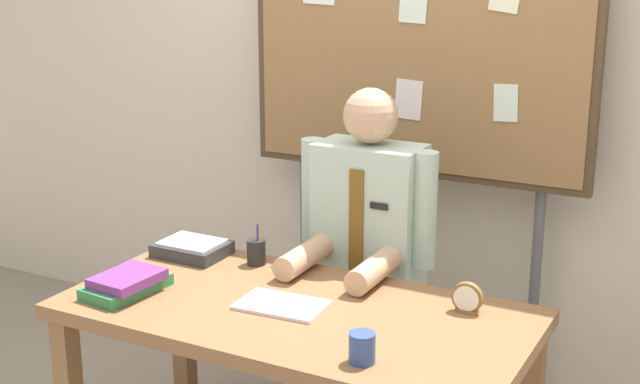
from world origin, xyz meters
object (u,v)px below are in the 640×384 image
object	(u,v)px
person	(367,277)
coffee_mug	(362,348)
open_notebook	(282,305)
paper_tray	(192,248)
book_stack	(127,284)
bulletin_board	(416,56)
desk_clock	(467,299)
desk	(296,332)
pen_holder	(256,252)

from	to	relation	value
person	coffee_mug	size ratio (longest dim) A/B	15.11
open_notebook	paper_tray	xyz separation A→B (m)	(-0.55, 0.27, 0.02)
coffee_mug	book_stack	bearing A→B (deg)	174.43
bulletin_board	desk_clock	size ratio (longest dim) A/B	19.26
bulletin_board	book_stack	xyz separation A→B (m)	(-0.57, -1.17, -0.68)
desk	person	distance (m)	0.56
pen_holder	paper_tray	size ratio (longest dim) A/B	0.62
book_stack	pen_holder	size ratio (longest dim) A/B	1.92
open_notebook	pen_holder	size ratio (longest dim) A/B	1.80
person	open_notebook	distance (m)	0.59
person	bulletin_board	distance (m)	0.91
bulletin_board	coffee_mug	size ratio (longest dim) A/B	21.93
desk	book_stack	xyz separation A→B (m)	(-0.57, -0.17, 0.13)
paper_tray	pen_holder	bearing A→B (deg)	7.25
bulletin_board	paper_tray	xyz separation A→B (m)	(-0.59, -0.75, -0.68)
desk	bulletin_board	bearing A→B (deg)	90.00
bulletin_board	open_notebook	distance (m)	1.24
desk	book_stack	size ratio (longest dim) A/B	5.03
book_stack	open_notebook	distance (m)	0.55
person	bulletin_board	xyz separation A→B (m)	(0.00, 0.44, 0.80)
pen_holder	desk	bearing A→B (deg)	-40.80
person	open_notebook	bearing A→B (deg)	-94.12
desk_clock	bulletin_board	bearing A→B (deg)	123.19
book_stack	desk_clock	size ratio (longest dim) A/B	2.99
bulletin_board	book_stack	distance (m)	1.46
coffee_mug	pen_holder	size ratio (longest dim) A/B	0.56
person	desk_clock	world-z (taller)	person
pen_holder	coffee_mug	bearing A→B (deg)	-38.06
desk	coffee_mug	xyz separation A→B (m)	(0.36, -0.26, 0.14)
person	book_stack	bearing A→B (deg)	-128.02
bulletin_board	book_stack	bearing A→B (deg)	-115.88
book_stack	paper_tray	distance (m)	0.41
book_stack	bulletin_board	bearing A→B (deg)	64.12
book_stack	paper_tray	world-z (taller)	book_stack
coffee_mug	bulletin_board	bearing A→B (deg)	106.01
coffee_mug	pen_holder	world-z (taller)	pen_holder
coffee_mug	pen_holder	xyz separation A→B (m)	(-0.69, 0.54, 0.00)
bulletin_board	pen_holder	world-z (taller)	bulletin_board
coffee_mug	pen_holder	distance (m)	0.87
bulletin_board	coffee_mug	bearing A→B (deg)	-73.99
desk	coffee_mug	bearing A→B (deg)	-35.40
desk_clock	pen_holder	size ratio (longest dim) A/B	0.64
bulletin_board	desk_clock	xyz separation A→B (m)	(0.51, -0.78, -0.67)
person	pen_holder	size ratio (longest dim) A/B	8.53
person	book_stack	size ratio (longest dim) A/B	4.44
bulletin_board	coffee_mug	distance (m)	1.47
desk	paper_tray	bearing A→B (deg)	157.40
paper_tray	coffee_mug	bearing A→B (deg)	-27.82
desk	book_stack	world-z (taller)	book_stack
bulletin_board	person	bearing A→B (deg)	-90.00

